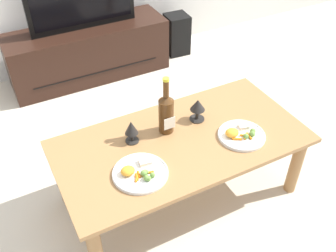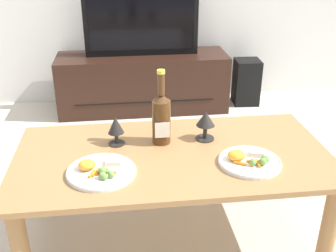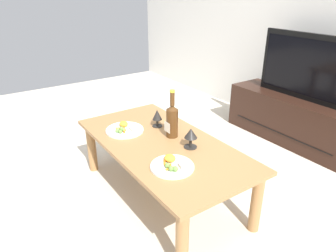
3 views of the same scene
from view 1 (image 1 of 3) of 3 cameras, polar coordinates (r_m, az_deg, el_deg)
name	(u,v)px [view 1 (image 1 of 3)]	position (r m, az deg, el deg)	size (l,w,h in m)	color
ground_plane	(180,193)	(2.42, 1.78, -9.87)	(6.40, 6.40, 0.00)	beige
dining_table	(181,149)	(2.15, 1.98, -3.42)	(1.37, 0.70, 0.44)	#9E7042
tv_stand	(89,52)	(3.42, -11.61, 10.60)	(1.33, 0.42, 0.45)	black
floor_speaker	(177,34)	(3.74, 1.30, 13.36)	(0.20, 0.20, 0.38)	black
wine_bottle	(166,112)	(2.08, -0.28, 2.10)	(0.08, 0.09, 0.34)	#4C2D14
goblet_left	(131,129)	(2.05, -5.42, -0.39)	(0.07, 0.07, 0.13)	black
goblet_right	(198,106)	(2.19, 4.39, 2.91)	(0.09, 0.09, 0.14)	black
dinner_plate_left	(140,172)	(1.92, -4.20, -6.84)	(0.28, 0.28, 0.05)	white
dinner_plate_right	(241,135)	(2.15, 10.70, -1.24)	(0.26, 0.26, 0.05)	white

